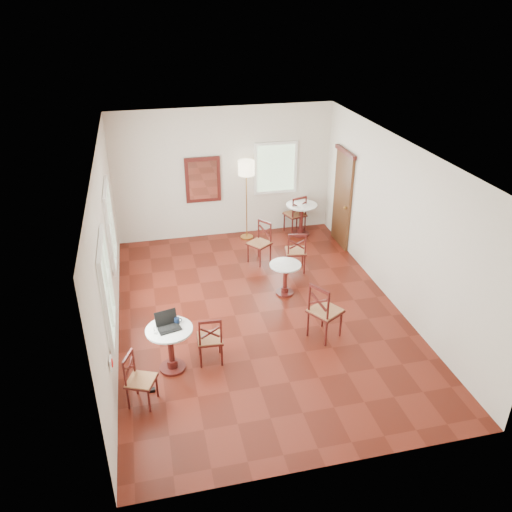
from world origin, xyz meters
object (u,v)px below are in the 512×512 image
at_px(chair_near_a, 210,339).
at_px(navy_mug, 177,320).
at_px(chair_near_b, 140,380).
at_px(floor_lamp, 246,173).
at_px(cafe_table_near, 171,344).
at_px(cafe_table_mid, 285,275).
at_px(laptop, 168,324).
at_px(water_glass, 156,331).
at_px(chair_mid_a, 296,251).
at_px(power_adapter, 151,390).
at_px(chair_back_a, 296,214).
at_px(cafe_table_back, 301,216).
at_px(chair_back_b, 260,243).
at_px(mouse, 166,321).
at_px(chair_mid_b, 324,311).

height_order(chair_near_a, navy_mug, chair_near_a).
bearing_deg(chair_near_b, floor_lamp, -3.89).
bearing_deg(chair_near_b, cafe_table_near, -13.38).
xyz_separation_m(cafe_table_mid, laptop, (-2.31, -1.70, 0.41)).
height_order(cafe_table_near, water_glass, water_glass).
bearing_deg(cafe_table_near, water_glass, -158.91).
xyz_separation_m(cafe_table_near, chair_near_b, (-0.48, -0.64, -0.05)).
bearing_deg(chair_mid_a, power_adapter, 54.94).
bearing_deg(laptop, chair_back_a, 38.36).
relative_size(cafe_table_back, chair_near_a, 0.89).
bearing_deg(cafe_table_mid, chair_back_b, 96.54).
relative_size(cafe_table_near, mouse, 8.32).
height_order(chair_near_b, power_adapter, chair_near_b).
height_order(chair_back_a, power_adapter, chair_back_a).
relative_size(cafe_table_near, chair_mid_b, 0.73).
xyz_separation_m(chair_mid_b, chair_back_b, (-0.40, 2.87, -0.06)).
distance_m(cafe_table_near, cafe_table_back, 5.45).
bearing_deg(chair_near_a, cafe_table_mid, -131.58).
xyz_separation_m(cafe_table_near, chair_back_a, (3.31, 4.39, 0.01)).
height_order(cafe_table_near, power_adapter, cafe_table_near).
height_order(chair_mid_a, chair_mid_b, chair_mid_b).
bearing_deg(chair_back_b, navy_mug, -69.20).
bearing_deg(chair_back_a, chair_mid_b, 63.64).
xyz_separation_m(cafe_table_near, chair_near_a, (0.61, 0.05, -0.03)).
bearing_deg(laptop, mouse, 84.04).
bearing_deg(chair_mid_b, navy_mug, 62.03).
height_order(chair_mid_a, chair_back_b, same).
relative_size(chair_near_a, water_glass, 8.24).
bearing_deg(power_adapter, floor_lamp, 62.89).
relative_size(chair_back_b, power_adapter, 7.90).
xyz_separation_m(cafe_table_mid, chair_near_a, (-1.69, -1.70, 0.04)).
height_order(chair_back_b, power_adapter, chair_back_b).
height_order(chair_mid_a, water_glass, chair_mid_a).
relative_size(chair_near_a, chair_mid_a, 0.95).
bearing_deg(chair_back_a, power_adapter, 37.07).
distance_m(cafe_table_near, chair_mid_a, 3.78).
height_order(chair_near_b, laptop, laptop).
distance_m(cafe_table_near, floor_lamp, 4.98).
distance_m(chair_mid_a, floor_lamp, 2.21).
bearing_deg(chair_mid_b, chair_mid_a, -36.73).
relative_size(cafe_table_near, cafe_table_mid, 1.18).
distance_m(chair_near_a, water_glass, 0.89).
bearing_deg(cafe_table_back, floor_lamp, 174.98).
xyz_separation_m(cafe_table_mid, chair_back_b, (-0.16, 1.38, 0.06)).
distance_m(chair_back_a, mouse, 5.38).
bearing_deg(water_glass, chair_mid_a, 41.92).
bearing_deg(laptop, chair_mid_b, -9.51).
bearing_deg(power_adapter, chair_near_a, 27.29).
bearing_deg(water_glass, chair_back_a, 51.90).
bearing_deg(mouse, navy_mug, -23.39).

